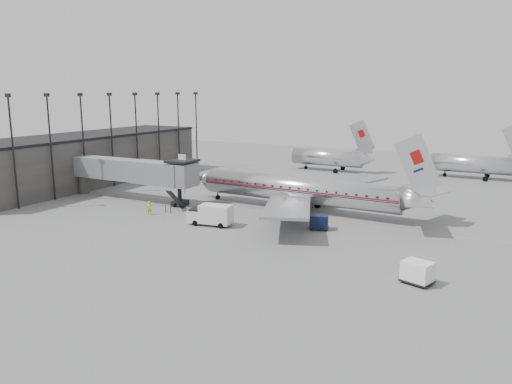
{
  "coord_description": "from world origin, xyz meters",
  "views": [
    {
      "loc": [
        31.61,
        -50.54,
        15.7
      ],
      "look_at": [
        2.88,
        3.11,
        3.2
      ],
      "focal_mm": 35.0,
      "sensor_mm": 36.0,
      "label": 1
    }
  ],
  "objects_px": {
    "baggage_cart_navy": "(319,222)",
    "service_van": "(211,214)",
    "baggage_cart_white": "(417,272)",
    "airliner": "(303,190)",
    "ramp_worker": "(150,208)"
  },
  "relations": [
    {
      "from": "baggage_cart_navy",
      "to": "ramp_worker",
      "type": "bearing_deg",
      "value": 173.21
    },
    {
      "from": "baggage_cart_navy",
      "to": "baggage_cart_white",
      "type": "height_order",
      "value": "baggage_cart_white"
    },
    {
      "from": "baggage_cart_navy",
      "to": "service_van",
      "type": "bearing_deg",
      "value": -176.74
    },
    {
      "from": "service_van",
      "to": "ramp_worker",
      "type": "relative_size",
      "value": 3.15
    },
    {
      "from": "service_van",
      "to": "baggage_cart_white",
      "type": "xyz_separation_m",
      "value": [
        25.01,
        -7.16,
        -0.29
      ]
    },
    {
      "from": "baggage_cart_navy",
      "to": "baggage_cart_white",
      "type": "xyz_separation_m",
      "value": [
        13.06,
        -11.47,
        0.11
      ]
    },
    {
      "from": "airliner",
      "to": "baggage_cart_white",
      "type": "relative_size",
      "value": 12.16
    },
    {
      "from": "baggage_cart_white",
      "to": "ramp_worker",
      "type": "bearing_deg",
      "value": -174.61
    },
    {
      "from": "airliner",
      "to": "service_van",
      "type": "relative_size",
      "value": 6.32
    },
    {
      "from": "service_van",
      "to": "baggage_cart_navy",
      "type": "relative_size",
      "value": 2.18
    },
    {
      "from": "airliner",
      "to": "service_van",
      "type": "distance_m",
      "value": 13.65
    },
    {
      "from": "service_van",
      "to": "baggage_cart_white",
      "type": "height_order",
      "value": "service_van"
    },
    {
      "from": "airliner",
      "to": "baggage_cart_navy",
      "type": "relative_size",
      "value": 13.77
    },
    {
      "from": "baggage_cart_navy",
      "to": "airliner",
      "type": "bearing_deg",
      "value": 108.41
    },
    {
      "from": "airliner",
      "to": "ramp_worker",
      "type": "xyz_separation_m",
      "value": [
        -16.4,
        -11.24,
        -1.88
      ]
    }
  ]
}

